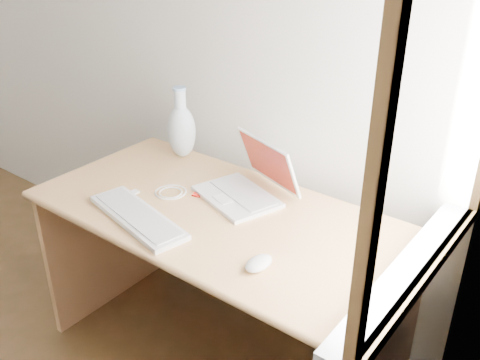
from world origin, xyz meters
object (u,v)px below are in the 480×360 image
Objects in this scene: desk at (231,248)px; external_keyboard at (138,217)px; laptop at (243,183)px; vase at (181,129)px.

external_keyboard is (-0.18, -0.31, 0.23)m from desk.
laptop is at bearing 76.63° from external_keyboard.
laptop is 0.43m from external_keyboard.
external_keyboard is 0.58m from vase.
vase reaches higher than external_keyboard.
laptop is (0.01, 0.08, 0.27)m from desk.
laptop reaches higher than external_keyboard.
vase is at bearing -176.61° from laptop.
desk is 3.71× the size of laptop.
desk is 0.59m from vase.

